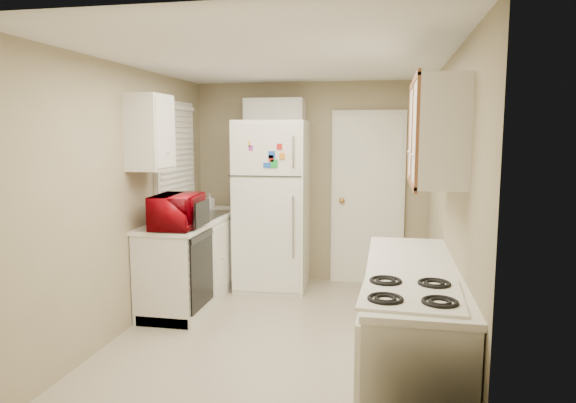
# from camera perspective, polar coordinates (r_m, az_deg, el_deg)

# --- Properties ---
(floor) EXTENTS (3.80, 3.80, 0.00)m
(floor) POSITION_cam_1_polar(r_m,az_deg,el_deg) (4.70, -1.20, -14.86)
(floor) COLOR beige
(floor) RESTS_ON ground
(ceiling) EXTENTS (3.80, 3.80, 0.00)m
(ceiling) POSITION_cam_1_polar(r_m,az_deg,el_deg) (4.38, -1.29, 15.54)
(ceiling) COLOR white
(ceiling) RESTS_ON floor
(wall_left) EXTENTS (3.80, 3.80, 0.00)m
(wall_left) POSITION_cam_1_polar(r_m,az_deg,el_deg) (4.87, -17.56, 0.23)
(wall_left) COLOR tan
(wall_left) RESTS_ON floor
(wall_right) EXTENTS (3.80, 3.80, 0.00)m
(wall_right) POSITION_cam_1_polar(r_m,az_deg,el_deg) (4.31, 17.27, -0.67)
(wall_right) COLOR tan
(wall_right) RESTS_ON floor
(wall_back) EXTENTS (2.80, 2.80, 0.00)m
(wall_back) POSITION_cam_1_polar(r_m,az_deg,el_deg) (6.24, 2.45, 2.12)
(wall_back) COLOR tan
(wall_back) RESTS_ON floor
(wall_front) EXTENTS (2.80, 2.80, 0.00)m
(wall_front) POSITION_cam_1_polar(r_m,az_deg,el_deg) (2.59, -10.22, -5.80)
(wall_front) COLOR tan
(wall_front) RESTS_ON floor
(left_counter) EXTENTS (0.60, 1.80, 0.90)m
(left_counter) POSITION_cam_1_polar(r_m,az_deg,el_deg) (5.69, -10.23, -6.20)
(left_counter) COLOR silver
(left_counter) RESTS_ON floor
(dishwasher) EXTENTS (0.03, 0.58, 0.72)m
(dishwasher) POSITION_cam_1_polar(r_m,az_deg,el_deg) (5.03, -9.62, -7.53)
(dishwasher) COLOR black
(dishwasher) RESTS_ON floor
(sink) EXTENTS (0.54, 0.74, 0.16)m
(sink) POSITION_cam_1_polar(r_m,az_deg,el_deg) (5.74, -9.79, -1.88)
(sink) COLOR gray
(sink) RESTS_ON left_counter
(microwave) EXTENTS (0.60, 0.36, 0.38)m
(microwave) POSITION_cam_1_polar(r_m,az_deg,el_deg) (4.97, -12.20, -1.19)
(microwave) COLOR #7E010A
(microwave) RESTS_ON left_counter
(soap_bottle) EXTENTS (0.10, 0.10, 0.18)m
(soap_bottle) POSITION_cam_1_polar(r_m,az_deg,el_deg) (6.18, -8.67, 0.13)
(soap_bottle) COLOR white
(soap_bottle) RESTS_ON left_counter
(window_blinds) EXTENTS (0.10, 0.98, 1.08)m
(window_blinds) POSITION_cam_1_polar(r_m,az_deg,el_deg) (5.77, -12.38, 5.49)
(window_blinds) COLOR silver
(window_blinds) RESTS_ON wall_left
(upper_cabinet_left) EXTENTS (0.30, 0.45, 0.70)m
(upper_cabinet_left) POSITION_cam_1_polar(r_m,az_deg,el_deg) (4.96, -15.08, 7.40)
(upper_cabinet_left) COLOR silver
(upper_cabinet_left) RESTS_ON wall_left
(refrigerator) EXTENTS (0.83, 0.81, 1.94)m
(refrigerator) POSITION_cam_1_polar(r_m,az_deg,el_deg) (5.96, -1.71, -0.38)
(refrigerator) COLOR white
(refrigerator) RESTS_ON floor
(cabinet_over_fridge) EXTENTS (0.70, 0.30, 0.40)m
(cabinet_over_fridge) POSITION_cam_1_polar(r_m,az_deg,el_deg) (6.14, -1.47, 9.51)
(cabinet_over_fridge) COLOR silver
(cabinet_over_fridge) RESTS_ON wall_back
(interior_door) EXTENTS (0.86, 0.06, 2.08)m
(interior_door) POSITION_cam_1_polar(r_m,az_deg,el_deg) (6.16, 8.84, 0.28)
(interior_door) COLOR white
(interior_door) RESTS_ON floor
(right_counter) EXTENTS (0.60, 2.00, 0.90)m
(right_counter) POSITION_cam_1_polar(r_m,az_deg,el_deg) (3.70, 13.41, -13.92)
(right_counter) COLOR silver
(right_counter) RESTS_ON floor
(stove) EXTENTS (0.58, 0.70, 0.83)m
(stove) POSITION_cam_1_polar(r_m,az_deg,el_deg) (3.17, 13.21, -18.38)
(stove) COLOR white
(stove) RESTS_ON floor
(upper_cabinet_right) EXTENTS (0.30, 1.20, 0.70)m
(upper_cabinet_right) POSITION_cam_1_polar(r_m,az_deg,el_deg) (3.76, 16.16, 7.39)
(upper_cabinet_right) COLOR silver
(upper_cabinet_right) RESTS_ON wall_right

